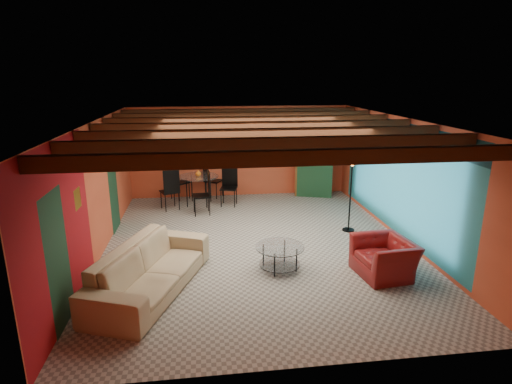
{
  "coord_description": "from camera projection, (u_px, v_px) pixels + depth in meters",
  "views": [
    {
      "loc": [
        -1.13,
        -8.39,
        3.59
      ],
      "look_at": [
        0.0,
        0.2,
        1.15
      ],
      "focal_mm": 29.3,
      "sensor_mm": 36.0,
      "label": 1
    }
  ],
  "objects": [
    {
      "name": "room",
      "position": [
        257.0,
        137.0,
        8.58
      ],
      "size": [
        6.52,
        8.01,
        2.71
      ],
      "color": "gray",
      "rests_on": "ground"
    },
    {
      "name": "sofa",
      "position": [
        151.0,
        269.0,
        7.1
      ],
      "size": [
        2.02,
        3.0,
        0.82
      ],
      "primitive_type": "imported",
      "rotation": [
        0.0,
        0.0,
        1.2
      ],
      "color": "tan",
      "rests_on": "ground"
    },
    {
      "name": "armchair",
      "position": [
        384.0,
        257.0,
        7.69
      ],
      "size": [
        1.05,
        1.17,
        0.69
      ],
      "primitive_type": "imported",
      "rotation": [
        0.0,
        0.0,
        -1.44
      ],
      "color": "maroon",
      "rests_on": "ground"
    },
    {
      "name": "coffee_table",
      "position": [
        280.0,
        258.0,
        7.94
      ],
      "size": [
        1.16,
        1.16,
        0.47
      ],
      "primitive_type": null,
      "rotation": [
        0.0,
        0.0,
        0.31
      ],
      "color": "silver",
      "rests_on": "ground"
    },
    {
      "name": "dining_table",
      "position": [
        199.0,
        185.0,
        11.81
      ],
      "size": [
        2.7,
        2.7,
        1.16
      ],
      "primitive_type": null,
      "rotation": [
        0.0,
        0.0,
        -0.23
      ],
      "color": "silver",
      "rests_on": "ground"
    },
    {
      "name": "armoire",
      "position": [
        313.0,
        167.0,
        12.69
      ],
      "size": [
        1.12,
        0.78,
        1.77
      ],
      "primitive_type": "cube",
      "rotation": [
        0.0,
        0.0,
        -0.31
      ],
      "color": "brown",
      "rests_on": "ground"
    },
    {
      "name": "floor_lamp",
      "position": [
        350.0,
        195.0,
        9.73
      ],
      "size": [
        0.45,
        0.45,
        1.78
      ],
      "primitive_type": null,
      "rotation": [
        0.0,
        0.0,
        -0.33
      ],
      "color": "black",
      "rests_on": "ground"
    },
    {
      "name": "ceiling_fan",
      "position": [
        257.0,
        137.0,
        8.48
      ],
      "size": [
        1.5,
        1.5,
        0.44
      ],
      "primitive_type": null,
      "color": "#472614",
      "rests_on": "ceiling"
    },
    {
      "name": "painting",
      "position": [
        209.0,
        143.0,
        12.34
      ],
      "size": [
        1.05,
        0.03,
        0.65
      ],
      "primitive_type": "cube",
      "color": "black",
      "rests_on": "wall_back"
    },
    {
      "name": "potted_plant",
      "position": [
        314.0,
        130.0,
        12.38
      ],
      "size": [
        0.47,
        0.43,
        0.47
      ],
      "primitive_type": "imported",
      "rotation": [
        0.0,
        0.0,
        0.15
      ],
      "color": "#26661E",
      "rests_on": "armoire"
    },
    {
      "name": "vase",
      "position": [
        198.0,
        162.0,
        11.63
      ],
      "size": [
        0.2,
        0.2,
        0.17
      ],
      "primitive_type": "imported",
      "rotation": [
        0.0,
        0.0,
        0.26
      ],
      "color": "orange",
      "rests_on": "dining_table"
    }
  ]
}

